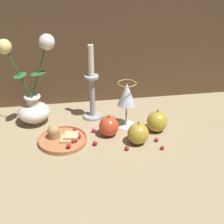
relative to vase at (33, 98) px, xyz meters
name	(u,v)px	position (x,y,z in m)	size (l,w,h in m)	color
ground_plane	(90,138)	(0.20, -0.15, -0.11)	(2.40, 2.40, 0.00)	#9E8966
vase	(33,98)	(0.00, 0.00, 0.00)	(0.20, 0.13, 0.35)	silver
plate_with_pastries	(62,138)	(0.10, -0.16, -0.09)	(0.18, 0.18, 0.06)	#B77042
wine_glass	(127,96)	(0.35, -0.08, 0.02)	(0.08, 0.08, 0.18)	silver
candlestick	(92,91)	(0.23, 0.01, 0.01)	(0.08, 0.08, 0.32)	#A3A3A8
apple_beside_vase	(109,126)	(0.28, -0.14, -0.07)	(0.07, 0.07, 0.09)	#D14223
apple_near_glass	(157,121)	(0.46, -0.14, -0.07)	(0.08, 0.08, 0.09)	#B2932D
apple_at_table_edge	(138,134)	(0.37, -0.21, -0.07)	(0.08, 0.08, 0.09)	#B2932D
berry_near_plate	(127,148)	(0.32, -0.25, -0.10)	(0.02, 0.02, 0.02)	#AD192D
berry_front_center	(95,143)	(0.22, -0.20, -0.10)	(0.02, 0.02, 0.02)	#AD192D
berry_by_glass_stem	(94,131)	(0.22, -0.11, -0.10)	(0.02, 0.02, 0.02)	#AD192D
berry_under_candlestick	(156,140)	(0.44, -0.21, -0.10)	(0.01, 0.01, 0.01)	#AD192D
berry_far_right	(162,148)	(0.45, -0.27, -0.10)	(0.01, 0.01, 0.01)	#AD192D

